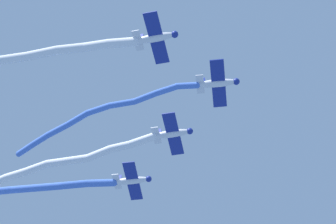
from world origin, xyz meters
name	(u,v)px	position (x,y,z in m)	size (l,w,h in m)	color
airplane_lead	(218,83)	(-3.60, 3.10, 62.78)	(4.55, 5.89, 1.47)	silver
smoke_trail_lead	(101,114)	(-15.84, 0.78, 62.60)	(21.39, 2.84, 1.53)	#4C75DB
airplane_left_wing	(173,133)	(-10.67, 6.74, 62.78)	(4.56, 5.95, 1.47)	silver
smoke_trail_left_wing	(55,165)	(-23.71, 4.12, 62.13)	(23.09, 4.14, 2.18)	white
airplane_right_wing	(156,38)	(-6.48, -4.33, 63.08)	(4.56, 5.96, 1.47)	silver
airplane_slot	(132,180)	(-17.75, 10.40, 62.48)	(4.56, 5.91, 1.47)	silver
smoke_trail_slot	(27,189)	(-28.77, 5.82, 62.48)	(18.87, 8.36, 1.27)	#4C75DB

